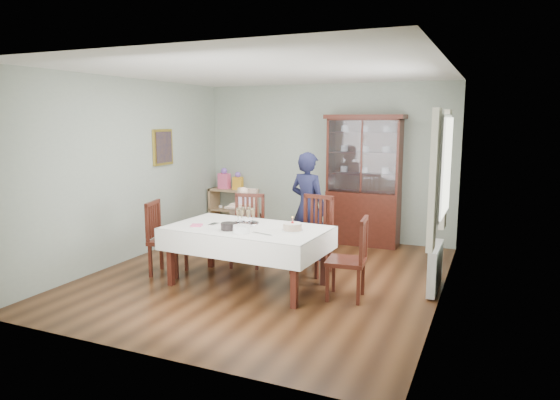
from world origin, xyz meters
The scene contains 25 objects.
floor centered at (0.00, 0.00, 0.00)m, with size 5.00×5.00×0.00m, color #593319.
room_shell centered at (0.00, 0.53, 1.70)m, with size 5.00×5.00×5.00m.
dining_table centered at (-0.06, -0.43, 0.38)m, with size 2.06×1.26×0.76m.
china_cabinet centered at (0.75, 2.26, 1.12)m, with size 1.30×0.48×2.18m.
sideboard centered at (-1.75, 2.28, 0.40)m, with size 0.90×0.38×0.80m.
picture_frame centered at (-2.22, 0.80, 1.65)m, with size 0.04×0.48×0.58m, color gold.
window centered at (2.22, 0.30, 1.55)m, with size 0.04×1.02×1.22m, color white.
curtain_left centered at (2.16, -0.32, 1.45)m, with size 0.07×0.30×1.55m, color silver.
curtain_right centered at (2.16, 0.92, 1.45)m, with size 0.07×0.30×1.55m, color silver.
radiator centered at (2.16, 0.30, 0.30)m, with size 0.10×0.80×0.55m, color white.
chair_far_left centered at (-0.47, 0.37, 0.30)m, with size 0.55×0.55×1.02m.
chair_far_right centered at (0.50, 0.41, 0.31)m, with size 0.54×0.54×1.06m.
chair_end_left centered at (-1.29, -0.44, 0.30)m, with size 0.54×0.54×1.00m.
chair_end_right centered at (1.24, -0.38, 0.29)m, with size 0.48×0.48×0.98m.
woman centered at (0.23, 1.00, 0.81)m, with size 0.59×0.39×1.63m, color black.
high_chair centered at (-0.84, 0.97, 0.41)m, with size 0.50×0.50×1.05m.
champagne_tray centered at (-0.16, -0.27, 0.82)m, with size 0.34×0.34×0.21m.
birthday_cake centered at (0.55, -0.41, 0.81)m, with size 0.26×0.26×0.18m.
plate_stack_dark centered at (-0.20, -0.66, 0.80)m, with size 0.19×0.19×0.09m, color black.
plate_stack_white centered at (0.02, -0.72, 0.80)m, with size 0.21×0.21×0.09m, color white.
napkin_stack centered at (-0.68, -0.62, 0.77)m, with size 0.13×0.13×0.02m, color #F55A8B.
cutlery centered at (-0.57, -0.44, 0.77)m, with size 0.10×0.15×0.01m, color silver, non-canonical shape.
cake_knife centered at (0.28, -0.70, 0.77)m, with size 0.29×0.03×0.01m, color silver.
gift_bag_pink centered at (-1.93, 2.26, 0.97)m, with size 0.22×0.15×0.39m.
gift_bag_orange centered at (-1.64, 2.26, 0.95)m, with size 0.20×0.15×0.33m.
Camera 1 is at (2.77, -5.89, 2.11)m, focal length 32.00 mm.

